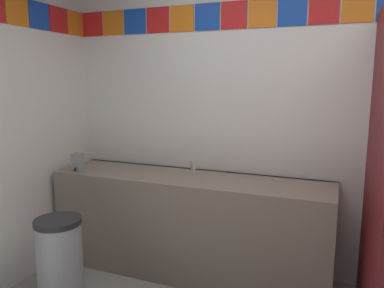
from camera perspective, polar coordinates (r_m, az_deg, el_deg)
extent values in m
cube|color=white|center=(3.13, 14.53, 4.14)|extent=(3.91, 0.08, 2.68)
cube|color=red|center=(3.81, -14.99, 17.24)|extent=(0.22, 0.01, 0.22)
cube|color=orange|center=(3.68, -11.98, 17.63)|extent=(0.22, 0.01, 0.22)
cube|color=#1947B7|center=(3.56, -8.74, 18.00)|extent=(0.22, 0.01, 0.22)
cube|color=red|center=(3.46, -5.27, 18.34)|extent=(0.22, 0.01, 0.22)
cube|color=orange|center=(3.36, -1.58, 18.63)|extent=(0.22, 0.01, 0.22)
cube|color=#1947B7|center=(3.28, 2.33, 18.86)|extent=(0.22, 0.01, 0.22)
cube|color=red|center=(3.21, 6.43, 19.01)|extent=(0.22, 0.01, 0.22)
cube|color=orange|center=(3.16, 10.69, 19.07)|extent=(0.22, 0.01, 0.22)
cube|color=#1947B7|center=(3.12, 15.08, 19.03)|extent=(0.22, 0.01, 0.22)
cube|color=red|center=(3.10, 19.54, 18.88)|extent=(0.22, 0.01, 0.22)
cube|color=orange|center=(3.09, 24.03, 18.62)|extent=(0.22, 0.01, 0.22)
cube|color=orange|center=(3.30, -25.18, 17.93)|extent=(0.01, 0.22, 0.22)
cube|color=#1947B7|center=(3.46, -22.33, 17.69)|extent=(0.01, 0.22, 0.22)
cube|color=red|center=(3.62, -19.74, 17.43)|extent=(0.01, 0.22, 0.22)
cube|color=orange|center=(3.80, -17.38, 17.17)|extent=(0.01, 0.22, 0.22)
cube|color=gray|center=(3.22, -0.53, -12.24)|extent=(2.32, 0.57, 0.84)
cube|color=gray|center=(3.35, 1.22, -4.59)|extent=(2.32, 0.03, 0.08)
cylinder|color=white|center=(3.08, -0.75, -6.13)|extent=(0.34, 0.34, 0.10)
cylinder|color=silver|center=(3.19, 0.21, -4.11)|extent=(0.04, 0.04, 0.05)
cylinder|color=silver|center=(3.12, -0.13, -3.07)|extent=(0.02, 0.06, 0.09)
cube|color=gray|center=(3.43, -17.04, -2.61)|extent=(0.09, 0.07, 0.16)
cylinder|color=black|center=(3.41, -17.47, -3.73)|extent=(0.02, 0.02, 0.03)
cube|color=maroon|center=(2.47, 26.33, -4.87)|extent=(0.04, 1.32, 2.09)
cylinder|color=#999EA3|center=(2.97, -19.48, -17.12)|extent=(0.32, 0.32, 0.62)
cylinder|color=#262628|center=(2.84, -19.86, -11.10)|extent=(0.33, 0.33, 0.04)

